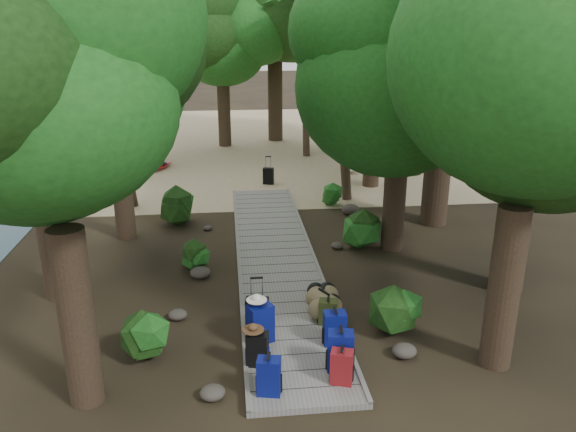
{
  "coord_description": "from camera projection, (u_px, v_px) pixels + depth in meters",
  "views": [
    {
      "loc": [
        -1.15,
        -12.19,
        5.81
      ],
      "look_at": [
        0.37,
        1.58,
        1.0
      ],
      "focal_mm": 35.0,
      "sensor_mm": 36.0,
      "label": 1
    }
  ],
  "objects": [
    {
      "name": "tree_back_c",
      "position": [
        361.0,
        52.0,
        26.75
      ],
      "size": [
        4.92,
        4.92,
        8.86
      ],
      "primitive_type": null,
      "color": "black",
      "rests_on": "ground"
    },
    {
      "name": "lone_suitcase_on_sand",
      "position": [
        268.0,
        176.0,
        21.07
      ],
      "size": [
        0.43,
        0.31,
        0.61
      ],
      "primitive_type": null,
      "rotation": [
        0.0,
        0.0,
        -0.26
      ],
      "color": "black",
      "rests_on": "sand_beach"
    },
    {
      "name": "sand_beach",
      "position": [
        250.0,
        142.0,
        28.49
      ],
      "size": [
        40.0,
        22.0,
        0.02
      ],
      "primitive_type": "cube",
      "color": "tan",
      "rests_on": "ground"
    },
    {
      "name": "tree_back_d",
      "position": [
        137.0,
        61.0,
        25.36
      ],
      "size": [
        4.93,
        4.93,
        8.22
      ],
      "primitive_type": null,
      "color": "black",
      "rests_on": "ground"
    },
    {
      "name": "backpack_right_d",
      "position": [
        328.0,
        311.0,
        11.1
      ],
      "size": [
        0.42,
        0.34,
        0.56
      ],
      "primitive_type": null,
      "rotation": [
        0.0,
        0.0,
        -0.24
      ],
      "color": "#323D18",
      "rests_on": "boardwalk"
    },
    {
      "name": "backpack_right_a",
      "position": [
        342.0,
        365.0,
        9.25
      ],
      "size": [
        0.43,
        0.36,
        0.65
      ],
      "primitive_type": null,
      "rotation": [
        0.0,
        0.0,
        -0.32
      ],
      "color": "maroon",
      "rests_on": "boardwalk"
    },
    {
      "name": "palm_right_a",
      "position": [
        353.0,
        88.0,
        18.4
      ],
      "size": [
        4.41,
        4.41,
        7.52
      ],
      "primitive_type": null,
      "color": "#154613",
      "rests_on": "ground"
    },
    {
      "name": "tree_right_a",
      "position": [
        523.0,
        150.0,
        8.8
      ],
      "size": [
        4.68,
        4.68,
        7.79
      ],
      "primitive_type": null,
      "color": "black",
      "rests_on": "ground"
    },
    {
      "name": "tree_right_e",
      "position": [
        376.0,
        68.0,
        19.56
      ],
      "size": [
        4.76,
        4.76,
        8.56
      ],
      "primitive_type": null,
      "color": "black",
      "rests_on": "ground"
    },
    {
      "name": "backpack_left_a",
      "position": [
        269.0,
        374.0,
        8.97
      ],
      "size": [
        0.42,
        0.33,
        0.7
      ],
      "primitive_type": null,
      "rotation": [
        0.0,
        0.0,
        -0.2
      ],
      "color": "navy",
      "rests_on": "boardwalk"
    },
    {
      "name": "rock_left_d",
      "position": [
        208.0,
        228.0,
        16.49
      ],
      "size": [
        0.26,
        0.23,
        0.14
      ],
      "primitive_type": null,
      "color": "#4C473F",
      "rests_on": "ground"
    },
    {
      "name": "backpack_right_c",
      "position": [
        335.0,
        326.0,
        10.38
      ],
      "size": [
        0.42,
        0.3,
        0.7
      ],
      "primitive_type": null,
      "rotation": [
        0.0,
        0.0,
        -0.02
      ],
      "color": "navy",
      "rests_on": "boardwalk"
    },
    {
      "name": "sun_lounger",
      "position": [
        351.0,
        165.0,
        22.83
      ],
      "size": [
        0.8,
        1.69,
        0.52
      ],
      "primitive_type": null,
      "rotation": [
        0.0,
        0.0,
        -0.18
      ],
      "color": "silver",
      "rests_on": "sand_beach"
    },
    {
      "name": "tree_right_d",
      "position": [
        450.0,
        29.0,
        15.26
      ],
      "size": [
        6.12,
        6.12,
        11.22
      ],
      "primitive_type": null,
      "color": "black",
      "rests_on": "ground"
    },
    {
      "name": "shrub_right_b",
      "position": [
        362.0,
        230.0,
        15.02
      ],
      "size": [
        1.16,
        1.16,
        1.04
      ],
      "primitive_type": null,
      "color": "#184A16",
      "rests_on": "ground"
    },
    {
      "name": "shrub_left_c",
      "position": [
        180.0,
        203.0,
        16.95
      ],
      "size": [
        1.36,
        1.36,
        1.23
      ],
      "primitive_type": null,
      "color": "#184A16",
      "rests_on": "ground"
    },
    {
      "name": "rock_left_a",
      "position": [
        213.0,
        393.0,
        9.1
      ],
      "size": [
        0.42,
        0.38,
        0.23
      ],
      "primitive_type": null,
      "color": "#4C473F",
      "rests_on": "ground"
    },
    {
      "name": "shrub_right_a",
      "position": [
        398.0,
        313.0,
        10.84
      ],
      "size": [
        1.09,
        1.09,
        0.98
      ],
      "primitive_type": null,
      "color": "#184A16",
      "rests_on": "ground"
    },
    {
      "name": "rock_right_c",
      "position": [
        337.0,
        245.0,
        15.16
      ],
      "size": [
        0.32,
        0.29,
        0.18
      ],
      "primitive_type": null,
      "color": "#4C473F",
      "rests_on": "ground"
    },
    {
      "name": "tree_back_b",
      "position": [
        275.0,
        34.0,
        27.33
      ],
      "size": [
        5.89,
        5.89,
        10.53
      ],
      "primitive_type": null,
      "color": "black",
      "rests_on": "ground"
    },
    {
      "name": "hat_white",
      "position": [
        257.0,
        297.0,
        10.31
      ],
      "size": [
        0.38,
        0.38,
        0.13
      ],
      "primitive_type": null,
      "color": "silver",
      "rests_on": "backpack_left_c"
    },
    {
      "name": "backpack_right_b",
      "position": [
        340.0,
        349.0,
        9.59
      ],
      "size": [
        0.48,
        0.38,
        0.79
      ],
      "primitive_type": null,
      "rotation": [
        0.0,
        0.0,
        -0.16
      ],
      "color": "navy",
      "rests_on": "boardwalk"
    },
    {
      "name": "rock_left_b",
      "position": [
        178.0,
        315.0,
        11.53
      ],
      "size": [
        0.39,
        0.35,
        0.21
      ],
      "primitive_type": null,
      "color": "#4C473F",
      "rests_on": "ground"
    },
    {
      "name": "kayak",
      "position": [
        162.0,
        165.0,
        23.28
      ],
      "size": [
        1.8,
        3.2,
        0.32
      ],
      "primitive_type": "ellipsoid",
      "rotation": [
        0.0,
        0.0,
        -0.37
      ],
      "color": "#AA0E12",
      "rests_on": "sand_beach"
    },
    {
      "name": "rock_right_d",
      "position": [
        351.0,
        209.0,
        17.85
      ],
      "size": [
        0.59,
        0.53,
        0.32
      ],
      "primitive_type": null,
      "color": "#4C473F",
      "rests_on": "ground"
    },
    {
      "name": "ground",
      "position": [
        280.0,
        277.0,
        13.47
      ],
      "size": [
        120.0,
        120.0,
        0.0
      ],
      "primitive_type": "plane",
      "color": "#312718",
      "rests_on": "ground"
    },
    {
      "name": "boardwalk",
      "position": [
        276.0,
        258.0,
        14.39
      ],
      "size": [
        2.0,
        12.0,
        0.12
      ],
      "primitive_type": "cube",
      "color": "gray",
      "rests_on": "ground"
    },
    {
      "name": "duffel_right_khaki",
      "position": [
        324.0,
        302.0,
        11.55
      ],
      "size": [
        0.71,
        0.8,
        0.44
      ],
      "primitive_type": null,
      "rotation": [
        0.0,
        0.0,
        0.49
      ],
      "color": "olive",
      "rests_on": "boardwalk"
    },
    {
      "name": "shrub_right_c",
      "position": [
        332.0,
        196.0,
        18.53
      ],
      "size": [
        0.78,
        0.78,
        0.7
      ],
      "primitive_type": null,
      "color": "#184A16",
      "rests_on": "ground"
    },
    {
      "name": "shrub_left_b",
      "position": [
        200.0,
        255.0,
        13.88
      ],
      "size": [
        0.77,
        0.77,
        0.69
      ],
      "primitive_type": null,
      "color": "#184A16",
      "rests_on": "ground"
    },
    {
      "name": "tree_left_c",
      "position": [
        113.0,
        98.0,
        14.73
      ],
      "size": [
        4.49,
        4.49,
        7.81
      ],
      "primitive_type": null,
      "color": "black",
      "rests_on": "ground"
    },
    {
      "name": "palm_right_c",
      "position": [
        312.0,
        79.0,
        24.68
      ],
      "size": [
        4.31,
        4.31,
        6.86
      ],
      "primitive_type": null,
      "color": "#154613",
      "rests_on": "ground"
    },
    {
      "name": "backpack_left_b",
      "position": [
        257.0,
        347.0,
        9.74
      ],
      "size": [
        0.42,
        0.34,
        0.68
      ],
      "primitive_type": null,
      "rotation": [
        0.0,
        0.0,
        -0.22
      ],
      "color": "black",
      "rests_on": "boardwalk"
    },
    {
      "name": "tree_left_b",
      "position": [
        31.0,
        88.0,
        11.08
      ],
      "size": [
        5.08,
        5.08,
        9.14
      ],
      "primitive_type": null,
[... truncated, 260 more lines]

